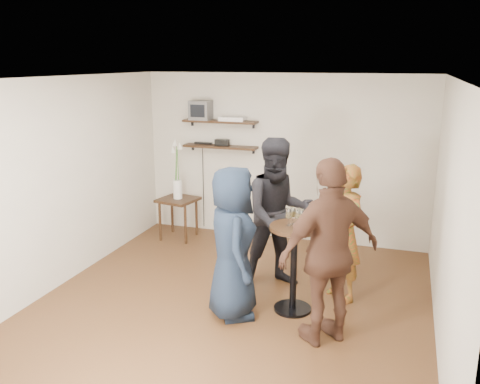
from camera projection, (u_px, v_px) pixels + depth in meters
name	position (u px, v px, depth m)	size (l,w,h in m)	color
room	(230.00, 198.00, 5.62)	(4.58, 5.08, 2.68)	#4B2818
shelf_upper	(220.00, 121.00, 7.96)	(1.20, 0.25, 0.04)	black
shelf_lower	(220.00, 147.00, 8.06)	(1.20, 0.25, 0.04)	black
crt_monitor	(201.00, 110.00, 8.02)	(0.32, 0.30, 0.30)	#59595B
dvd_deck	(233.00, 119.00, 7.89)	(0.40, 0.24, 0.06)	silver
radio	(222.00, 143.00, 8.04)	(0.22, 0.10, 0.10)	black
power_strip	(203.00, 143.00, 8.20)	(0.30, 0.05, 0.03)	black
side_table	(178.00, 205.00, 8.08)	(0.64, 0.64, 0.66)	black
vase_lilies	(177.00, 180.00, 7.97)	(0.19, 0.20, 0.97)	white
drinks_table	(294.00, 257.00, 5.68)	(0.56, 0.56, 1.02)	black
wine_glass_fl	(289.00, 214.00, 5.55)	(0.07, 0.07, 0.20)	silver
wine_glass_fr	(301.00, 215.00, 5.51)	(0.07, 0.07, 0.20)	silver
wine_glass_bl	(293.00, 213.00, 5.61)	(0.06, 0.06, 0.19)	silver
wine_glass_br	(298.00, 214.00, 5.54)	(0.07, 0.07, 0.20)	silver
person_plaid	(344.00, 233.00, 5.94)	(0.60, 0.39, 1.64)	red
person_dark	(279.00, 214.00, 6.26)	(0.92, 0.72, 1.89)	black
person_navy	(233.00, 243.00, 5.52)	(0.83, 0.54, 1.70)	#151F2F
person_brown	(330.00, 253.00, 4.99)	(1.11, 0.46, 1.90)	#4E2F21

